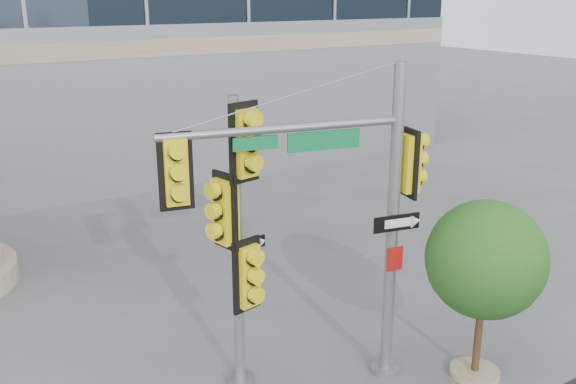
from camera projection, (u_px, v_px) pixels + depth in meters
main_signal_pole at (339, 197)px, 11.05m from camera, size 4.58×1.29×5.97m
secondary_signal_pole at (238, 226)px, 11.11m from camera, size 1.00×0.72×5.46m
street_tree at (486, 263)px, 11.77m from camera, size 2.26×2.21×3.52m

